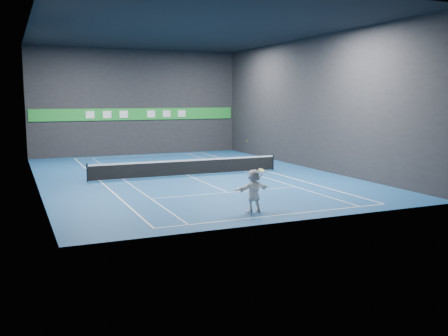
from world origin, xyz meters
name	(u,v)px	position (x,y,z in m)	size (l,w,h in m)	color
ground	(187,175)	(0.00, 0.00, 0.00)	(26.00, 26.00, 0.00)	navy
ceiling	(186,30)	(0.00, 0.00, 9.00)	(26.00, 26.00, 0.00)	black
wall_back	(137,102)	(0.00, 13.00, 4.50)	(18.00, 0.10, 9.00)	black
wall_front	(297,108)	(0.00, -13.00, 4.50)	(18.00, 0.10, 9.00)	black
wall_left	(33,105)	(-9.00, 0.00, 4.50)	(0.10, 26.00, 9.00)	black
wall_right	(309,103)	(9.00, 0.00, 4.50)	(0.10, 26.00, 9.00)	black
baseline_near	(281,215)	(0.00, -11.89, 0.00)	(10.98, 0.08, 0.01)	white
baseline_far	(141,156)	(0.00, 11.89, 0.00)	(10.98, 0.08, 0.01)	white
sideline_doubles_left	(100,181)	(-5.49, 0.00, 0.00)	(0.08, 23.78, 0.01)	white
sideline_doubles_right	(264,170)	(5.49, 0.00, 0.00)	(0.08, 23.78, 0.01)	white
sideline_singles_left	(123,179)	(-4.11, 0.00, 0.00)	(0.06, 23.78, 0.01)	white
sideline_singles_right	(245,171)	(4.11, 0.00, 0.00)	(0.06, 23.78, 0.01)	white
service_line_near	(228,192)	(0.00, -6.40, 0.00)	(8.23, 0.06, 0.01)	white
service_line_far	(159,163)	(0.00, 6.40, 0.00)	(8.23, 0.06, 0.01)	white
center_service_line	(187,175)	(0.00, 0.00, 0.00)	(0.06, 12.80, 0.01)	white
player	(254,191)	(-0.80, -10.91, 0.93)	(1.72, 0.55, 1.85)	white
tennis_ball	(247,141)	(-1.14, -10.95, 3.08)	(0.06, 0.06, 0.06)	#C9E125
tennis_net	(187,167)	(0.00, 0.00, 0.54)	(12.50, 0.10, 1.07)	black
sponsor_banner	(137,114)	(0.00, 12.93, 3.50)	(17.64, 0.11, 1.00)	green
tennis_racket	(260,173)	(-0.47, -10.86, 1.66)	(0.46, 0.37, 0.55)	red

